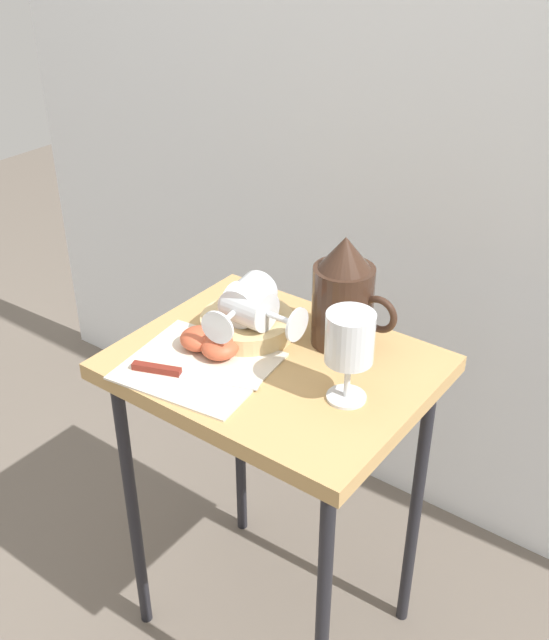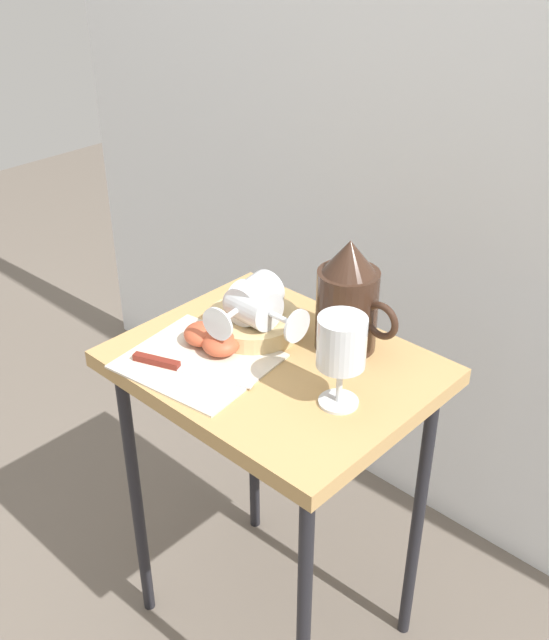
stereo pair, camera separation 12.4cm
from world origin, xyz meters
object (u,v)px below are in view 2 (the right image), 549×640
at_px(basket_tray, 253,323).
at_px(wine_glass_tipped_far, 252,299).
at_px(pitcher, 348,306).
at_px(apple_half_left, 202,334).
at_px(wine_glass_upright, 341,347).
at_px(knife, 174,366).
at_px(apple_half_right, 221,344).
at_px(table, 274,397).
at_px(wine_glass_tipped_near, 256,306).

height_order(basket_tray, wine_glass_tipped_far, wine_glass_tipped_far).
relative_size(pitcher, wine_glass_tipped_far, 1.26).
bearing_deg(apple_half_left, basket_tray, 69.05).
bearing_deg(wine_glass_upright, basket_tray, 166.22).
distance_m(basket_tray, knife, 0.18).
relative_size(basket_tray, wine_glass_tipped_far, 1.04).
bearing_deg(apple_half_right, table, 32.10).
bearing_deg(wine_glass_upright, apple_half_right, -172.63).
xyz_separation_m(basket_tray, apple_half_left, (-0.03, -0.09, 0.00)).
distance_m(pitcher, wine_glass_upright, 0.17).
xyz_separation_m(wine_glass_upright, wine_glass_tipped_near, (-0.22, 0.04, -0.03)).
xyz_separation_m(wine_glass_tipped_near, apple_half_right, (-0.01, -0.07, -0.05)).
bearing_deg(pitcher, wine_glass_upright, -55.29).
relative_size(table, knife, 3.20).
relative_size(basket_tray, pitcher, 0.83).
relative_size(wine_glass_tipped_far, apple_half_right, 2.46).
bearing_deg(wine_glass_tipped_near, wine_glass_tipped_far, 149.37).
height_order(basket_tray, apple_half_left, apple_half_left).
distance_m(table, apple_half_right, 0.14).
xyz_separation_m(pitcher, wine_glass_upright, (0.10, -0.14, 0.02)).
height_order(wine_glass_tipped_near, apple_half_left, wine_glass_tipped_near).
distance_m(basket_tray, apple_half_right, 0.09).
relative_size(basket_tray, wine_glass_tipped_near, 1.19).
xyz_separation_m(basket_tray, wine_glass_upright, (0.25, -0.06, 0.09)).
height_order(table, knife, knife).
xyz_separation_m(wine_glass_upright, apple_half_left, (-0.28, -0.03, -0.08)).
height_order(wine_glass_upright, knife, wine_glass_upright).
xyz_separation_m(apple_half_left, knife, (0.02, -0.09, -0.01)).
relative_size(basket_tray, apple_half_right, 2.56).
bearing_deg(table, apple_half_left, -158.35).
height_order(wine_glass_upright, apple_half_left, wine_glass_upright).
relative_size(wine_glass_upright, knife, 0.74).
distance_m(wine_glass_upright, wine_glass_tipped_far, 0.25).
distance_m(pitcher, apple_half_left, 0.26).
bearing_deg(apple_half_left, knife, -74.29).
bearing_deg(wine_glass_upright, wine_glass_tipped_far, 167.04).
height_order(wine_glass_tipped_near, knife, wine_glass_tipped_near).
xyz_separation_m(table, knife, (-0.10, -0.14, 0.09)).
distance_m(wine_glass_tipped_near, wine_glass_tipped_far, 0.03).
distance_m(table, wine_glass_tipped_near, 0.16).
bearing_deg(table, pitcher, 62.93).
xyz_separation_m(basket_tray, apple_half_right, (0.01, -0.09, 0.00)).
bearing_deg(wine_glass_tipped_near, apple_half_left, -129.69).
bearing_deg(pitcher, wine_glass_tipped_far, -151.08).
distance_m(table, wine_glass_tipped_far, 0.18).
height_order(basket_tray, wine_glass_upright, wine_glass_upright).
distance_m(basket_tray, apple_half_left, 0.10).
relative_size(wine_glass_tipped_near, apple_half_right, 2.15).
height_order(table, pitcher, pitcher).
bearing_deg(basket_tray, wine_glass_tipped_far, -49.87).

